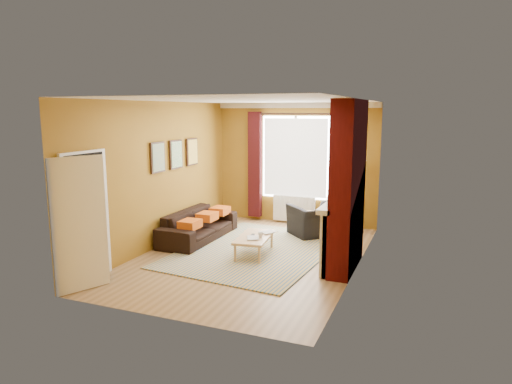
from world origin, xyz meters
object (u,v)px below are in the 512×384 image
wicker_stool (312,222)px  sofa (199,225)px  coffee_table (254,238)px  floor_lamp (361,176)px  armchair (316,221)px

wicker_stool → sofa: bearing=-143.4°
coffee_table → floor_lamp: bearing=49.6°
sofa → floor_lamp: (2.97, 1.79, 0.95)m
sofa → coffee_table: bearing=-109.6°
armchair → wicker_stool: bearing=-107.7°
armchair → wicker_stool: 0.36m
armchair → floor_lamp: floor_lamp is taller
armchair → wicker_stool: size_ratio=2.32×
armchair → coffee_table: armchair is taller
armchair → coffee_table: bearing=23.0°
coffee_table → wicker_stool: wicker_stool is taller
armchair → coffee_table: 1.86m
sofa → coffee_table: 1.55m
sofa → floor_lamp: size_ratio=1.31×
armchair → wicker_stool: armchair is taller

